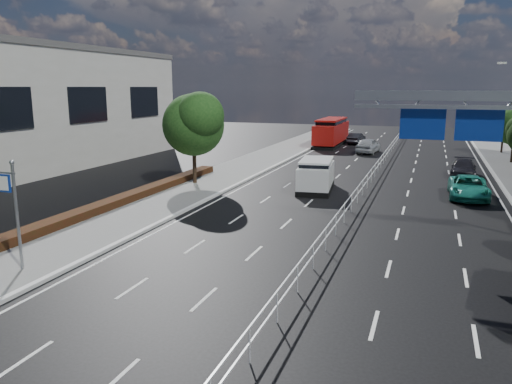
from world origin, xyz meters
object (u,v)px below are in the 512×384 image
(toilet_sign, at_px, (6,196))
(white_minivan, at_px, (316,175))
(parked_car_teal, at_px, (469,187))
(overhead_gantry, at_px, (498,119))
(near_car_silver, at_px, (368,145))
(parked_car_dark, at_px, (464,168))
(red_bus, at_px, (331,131))
(near_car_dark, at_px, (356,138))

(toilet_sign, distance_m, white_minivan, 20.54)
(toilet_sign, xyz_separation_m, parked_car_teal, (17.45, 19.80, -2.24))
(overhead_gantry, xyz_separation_m, near_car_silver, (-9.05, 30.33, -4.79))
(white_minivan, xyz_separation_m, parked_car_dark, (9.87, 9.35, -0.41))
(red_bus, height_order, near_car_dark, red_bus)
(near_car_silver, relative_size, parked_car_dark, 1.06)
(overhead_gantry, bearing_deg, red_bus, 111.44)
(near_car_dark, relative_size, parked_car_dark, 0.90)
(red_bus, distance_m, parked_car_teal, 30.00)
(white_minivan, bearing_deg, near_car_silver, 80.84)
(overhead_gantry, height_order, near_car_dark, overhead_gantry)
(toilet_sign, relative_size, parked_car_dark, 0.96)
(near_car_silver, height_order, parked_car_teal, near_car_silver)
(toilet_sign, relative_size, white_minivan, 0.83)
(parked_car_dark, bearing_deg, red_bus, 131.70)
(toilet_sign, bearing_deg, overhead_gantry, 29.60)
(parked_car_dark, bearing_deg, near_car_silver, 130.11)
(toilet_sign, xyz_separation_m, red_bus, (3.45, 46.32, -1.25))
(overhead_gantry, relative_size, near_car_silver, 2.14)
(white_minivan, height_order, parked_car_dark, white_minivan)
(toilet_sign, xyz_separation_m, near_car_silver, (8.64, 40.38, -2.13))
(near_car_silver, distance_m, parked_car_dark, 15.02)
(overhead_gantry, height_order, red_bus, overhead_gantry)
(near_car_dark, height_order, parked_car_dark, near_car_dark)
(toilet_sign, relative_size, near_car_silver, 0.91)
(near_car_dark, xyz_separation_m, parked_car_teal, (11.35, -29.23, 0.04))
(near_car_dark, bearing_deg, near_car_silver, 113.05)
(overhead_gantry, height_order, near_car_silver, overhead_gantry)
(toilet_sign, xyz_separation_m, white_minivan, (7.70, 18.95, -1.88))
(red_bus, bearing_deg, parked_car_teal, -62.41)
(near_car_silver, height_order, near_car_dark, near_car_silver)
(near_car_silver, bearing_deg, parked_car_teal, 120.15)
(white_minivan, distance_m, near_car_silver, 21.45)
(parked_car_teal, bearing_deg, parked_car_dark, 88.75)
(white_minivan, relative_size, near_car_silver, 1.09)
(white_minivan, height_order, red_bus, red_bus)
(white_minivan, xyz_separation_m, parked_car_teal, (9.75, 0.85, -0.36))
(toilet_sign, height_order, overhead_gantry, overhead_gantry)
(white_minivan, distance_m, parked_car_teal, 9.79)
(toilet_sign, bearing_deg, white_minivan, 67.87)
(white_minivan, bearing_deg, toilet_sign, -118.78)
(overhead_gantry, bearing_deg, parked_car_teal, 91.41)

